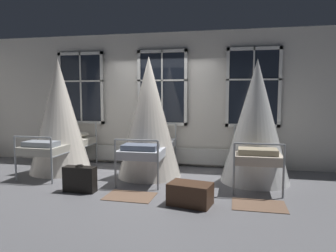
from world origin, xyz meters
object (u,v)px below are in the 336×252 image
Objects in this scene: cot_third at (256,123)px; travel_trunk at (190,194)px; cot_first at (59,118)px; cot_second at (149,119)px; suitcase_dark at (80,179)px.

cot_third is 3.66× the size of travel_trunk.
cot_first is 4.10m from cot_third.
cot_third is (2.10, -0.00, -0.05)m from cot_second.
cot_first reaches higher than cot_third.
travel_trunk is at bearing 146.11° from cot_third.
cot_third is 2.09m from travel_trunk.
cot_first reaches higher than cot_second.
cot_first is at bearing 89.71° from cot_second.
suitcase_dark is at bearing -137.53° from cot_first.
cot_first is at bearing 153.69° from travel_trunk.
travel_trunk is (1.95, -0.24, -0.05)m from suitcase_dark.
cot_second is 4.33× the size of suitcase_dark.
cot_third reaches higher than travel_trunk.
travel_trunk is (3.06, -1.52, -1.01)m from cot_first.
cot_third is at bearing -91.06° from cot_second.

